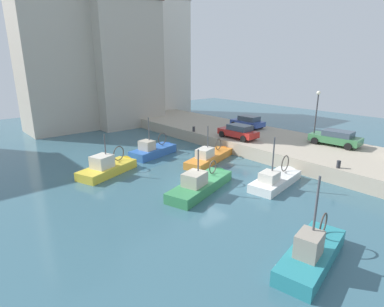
# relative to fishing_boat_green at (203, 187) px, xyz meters

# --- Properties ---
(water_surface) EXTENTS (80.00, 80.00, 0.00)m
(water_surface) POSITION_rel_fishing_boat_green_xyz_m (0.80, 0.44, -0.13)
(water_surface) COLOR #386070
(water_surface) RESTS_ON ground
(quay_wall) EXTENTS (9.00, 56.00, 1.20)m
(quay_wall) POSITION_rel_fishing_boat_green_xyz_m (12.30, 0.44, 0.47)
(quay_wall) COLOR #ADA08C
(quay_wall) RESTS_ON ground
(fishing_boat_green) EXTENTS (7.09, 3.65, 3.88)m
(fishing_boat_green) POSITION_rel_fishing_boat_green_xyz_m (0.00, 0.00, 0.00)
(fishing_boat_green) COLOR #388951
(fishing_boat_green) RESTS_ON ground
(fishing_boat_blue) EXTENTS (5.76, 2.98, 4.55)m
(fishing_boat_blue) POSITION_rel_fishing_boat_green_xyz_m (2.20, 9.15, -0.01)
(fishing_boat_blue) COLOR #2D60B7
(fishing_boat_blue) RESTS_ON ground
(fishing_boat_teal) EXTENTS (6.05, 2.67, 4.91)m
(fishing_boat_teal) POSITION_rel_fishing_boat_green_xyz_m (-1.63, -9.13, 0.01)
(fishing_boat_teal) COLOR teal
(fishing_boat_teal) RESTS_ON ground
(fishing_boat_white) EXTENTS (6.07, 2.62, 4.49)m
(fishing_boat_white) POSITION_rel_fishing_boat_green_xyz_m (4.87, -2.79, -0.02)
(fishing_boat_white) COLOR white
(fishing_boat_white) RESTS_ON ground
(fishing_boat_orange) EXTENTS (7.06, 3.65, 4.06)m
(fishing_boat_orange) POSITION_rel_fishing_boat_green_xyz_m (4.97, 4.33, -0.01)
(fishing_boat_orange) COLOR orange
(fishing_boat_orange) RESTS_ON ground
(fishing_boat_yellow) EXTENTS (6.01, 3.69, 4.11)m
(fishing_boat_yellow) POSITION_rel_fishing_boat_green_xyz_m (-3.33, 7.38, 0.03)
(fishing_boat_yellow) COLOR gold
(fishing_boat_yellow) RESTS_ON ground
(parked_car_blue) EXTENTS (2.11, 3.93, 1.38)m
(parked_car_blue) POSITION_rel_fishing_boat_green_xyz_m (14.28, 7.92, 1.78)
(parked_car_blue) COLOR #334C9E
(parked_car_blue) RESTS_ON quay_wall
(parked_car_red) EXTENTS (1.97, 4.12, 1.39)m
(parked_car_red) POSITION_rel_fishing_boat_green_xyz_m (9.46, 5.14, 1.79)
(parked_car_red) COLOR red
(parked_car_red) RESTS_ON quay_wall
(parked_car_green) EXTENTS (2.37, 4.49, 1.39)m
(parked_car_green) POSITION_rel_fishing_boat_green_xyz_m (14.23, -2.42, 1.79)
(parked_car_green) COLOR #387547
(parked_car_green) RESTS_ON quay_wall
(mooring_bollard_mid) EXTENTS (0.28, 0.28, 0.55)m
(mooring_bollard_mid) POSITION_rel_fishing_boat_green_xyz_m (8.15, -5.56, 1.35)
(mooring_bollard_mid) COLOR #2D2D33
(mooring_bollard_mid) RESTS_ON quay_wall
(mooring_bollard_north) EXTENTS (0.28, 0.28, 0.55)m
(mooring_bollard_north) POSITION_rel_fishing_boat_green_xyz_m (8.15, 10.44, 1.35)
(mooring_bollard_north) COLOR #2D2D33
(mooring_bollard_north) RESTS_ON quay_wall
(quay_streetlamp) EXTENTS (0.36, 0.36, 4.83)m
(quay_streetlamp) POSITION_rel_fishing_boat_green_xyz_m (13.80, -0.51, 4.33)
(quay_streetlamp) COLOR #38383D
(quay_streetlamp) RESTS_ON quay_wall
(waterfront_building_west_mid) EXTENTS (9.58, 6.26, 22.51)m
(waterfront_building_west_mid) POSITION_rel_fishing_boat_green_xyz_m (-0.35, 26.13, 11.15)
(waterfront_building_west_mid) COLOR #B2A899
(waterfront_building_west_mid) RESTS_ON ground
(waterfront_building_central) EXTENTS (9.30, 8.86, 16.63)m
(waterfront_building_central) POSITION_rel_fishing_boat_green_xyz_m (7.42, 25.20, 8.21)
(waterfront_building_central) COLOR #B2A899
(waterfront_building_central) RESTS_ON ground
(waterfront_building_east_mid) EXTENTS (8.51, 7.99, 18.19)m
(waterfront_building_east_mid) POSITION_rel_fishing_boat_green_xyz_m (16.03, 28.91, 8.99)
(waterfront_building_east_mid) COLOR silver
(waterfront_building_east_mid) RESTS_ON ground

